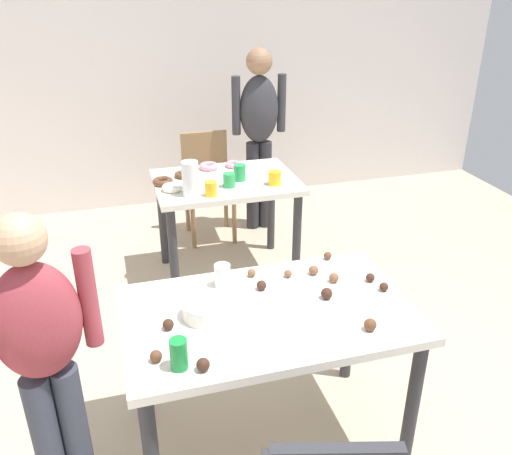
% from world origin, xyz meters
% --- Properties ---
extents(ground_plane, '(6.40, 6.40, 0.00)m').
position_xyz_m(ground_plane, '(0.00, 0.00, 0.00)').
color(ground_plane, tan).
extents(wall_back, '(6.40, 0.10, 2.60)m').
position_xyz_m(wall_back, '(0.00, 3.20, 1.30)').
color(wall_back, silver).
rests_on(wall_back, ground_plane).
extents(dining_table_near, '(1.24, 0.76, 0.75)m').
position_xyz_m(dining_table_near, '(-0.10, 0.03, 0.65)').
color(dining_table_near, silver).
rests_on(dining_table_near, ground_plane).
extents(dining_table_far, '(0.98, 0.71, 0.75)m').
position_xyz_m(dining_table_far, '(0.08, 1.63, 0.63)').
color(dining_table_far, silver).
rests_on(dining_table_far, ground_plane).
extents(chair_far_table, '(0.41, 0.41, 0.87)m').
position_xyz_m(chair_far_table, '(0.08, 2.35, 0.50)').
color(chair_far_table, olive).
rests_on(chair_far_table, ground_plane).
extents(person_girl_near, '(0.45, 0.28, 1.34)m').
position_xyz_m(person_girl_near, '(-1.00, -0.04, 0.79)').
color(person_girl_near, '#383D4C').
rests_on(person_girl_near, ground_plane).
extents(person_adult_far, '(0.45, 0.21, 1.53)m').
position_xyz_m(person_adult_far, '(0.54, 2.36, 0.92)').
color(person_adult_far, '#28282D').
rests_on(person_adult_far, ground_plane).
extents(mixing_bowl, '(0.21, 0.21, 0.07)m').
position_xyz_m(mixing_bowl, '(-0.36, 0.07, 0.79)').
color(mixing_bowl, white).
rests_on(mixing_bowl, dining_table_near).
extents(soda_can, '(0.07, 0.07, 0.12)m').
position_xyz_m(soda_can, '(-0.52, -0.23, 0.81)').
color(soda_can, '#198438').
rests_on(soda_can, dining_table_near).
extents(fork_near, '(0.17, 0.02, 0.01)m').
position_xyz_m(fork_near, '(-0.54, 0.17, 0.75)').
color(fork_near, silver).
rests_on(fork_near, dining_table_near).
extents(cup_near_0, '(0.07, 0.07, 0.11)m').
position_xyz_m(cup_near_0, '(-0.25, 0.28, 0.81)').
color(cup_near_0, white).
rests_on(cup_near_0, dining_table_near).
extents(cake_ball_0, '(0.04, 0.04, 0.04)m').
position_xyz_m(cake_ball_0, '(0.32, 0.38, 0.77)').
color(cake_ball_0, brown).
rests_on(cake_ball_0, dining_table_near).
extents(cake_ball_1, '(0.05, 0.05, 0.05)m').
position_xyz_m(cake_ball_1, '(0.19, 0.26, 0.77)').
color(cake_ball_1, brown).
rests_on(cake_ball_1, dining_table_near).
extents(cake_ball_2, '(0.04, 0.04, 0.04)m').
position_xyz_m(cake_ball_2, '(0.45, 0.04, 0.77)').
color(cake_ball_2, '#3D2319').
rests_on(cake_ball_2, dining_table_near).
extents(cake_ball_3, '(0.05, 0.05, 0.05)m').
position_xyz_m(cake_ball_3, '(0.25, -0.21, 0.78)').
color(cake_ball_3, brown).
rests_on(cake_ball_3, dining_table_near).
extents(cake_ball_4, '(0.04, 0.04, 0.04)m').
position_xyz_m(cake_ball_4, '(0.07, 0.27, 0.77)').
color(cake_ball_4, brown).
rests_on(cake_ball_4, dining_table_near).
extents(cake_ball_5, '(0.04, 0.04, 0.04)m').
position_xyz_m(cake_ball_5, '(0.42, 0.13, 0.77)').
color(cake_ball_5, '#3D2319').
rests_on(cake_ball_5, dining_table_near).
extents(cake_ball_6, '(0.05, 0.05, 0.05)m').
position_xyz_m(cake_ball_6, '(0.26, 0.17, 0.77)').
color(cake_ball_6, brown).
rests_on(cake_ball_6, dining_table_near).
extents(cake_ball_7, '(0.05, 0.05, 0.05)m').
position_xyz_m(cake_ball_7, '(-0.44, -0.27, 0.78)').
color(cake_ball_7, '#3D2319').
rests_on(cake_ball_7, dining_table_near).
extents(cake_ball_8, '(0.05, 0.05, 0.05)m').
position_xyz_m(cake_ball_8, '(-0.53, 0.02, 0.77)').
color(cake_ball_8, '#3D2319').
rests_on(cake_ball_8, dining_table_near).
extents(cake_ball_9, '(0.05, 0.05, 0.05)m').
position_xyz_m(cake_ball_9, '(-0.60, -0.17, 0.77)').
color(cake_ball_9, brown).
rests_on(cake_ball_9, dining_table_near).
extents(cake_ball_10, '(0.05, 0.05, 0.05)m').
position_xyz_m(cake_ball_10, '(-0.08, 0.20, 0.77)').
color(cake_ball_10, '#3D2319').
rests_on(cake_ball_10, dining_table_near).
extents(cake_ball_11, '(0.05, 0.05, 0.05)m').
position_xyz_m(cake_ball_11, '(0.17, 0.05, 0.78)').
color(cake_ball_11, '#3D2319').
rests_on(cake_ball_11, dining_table_near).
extents(cake_ball_12, '(0.04, 0.04, 0.04)m').
position_xyz_m(cake_ball_12, '(-0.10, 0.32, 0.77)').
color(cake_ball_12, brown).
rests_on(cake_ball_12, dining_table_near).
extents(pitcher_far, '(0.11, 0.11, 0.23)m').
position_xyz_m(pitcher_far, '(-0.20, 1.42, 0.86)').
color(pitcher_far, white).
rests_on(pitcher_far, dining_table_far).
extents(cup_far_0, '(0.08, 0.08, 0.10)m').
position_xyz_m(cup_far_0, '(-0.08, 1.37, 0.80)').
color(cup_far_0, yellow).
rests_on(cup_far_0, dining_table_far).
extents(cup_far_1, '(0.08, 0.08, 0.11)m').
position_xyz_m(cup_far_1, '(0.17, 1.59, 0.81)').
color(cup_far_1, green).
rests_on(cup_far_1, dining_table_far).
extents(cup_far_2, '(0.08, 0.08, 0.09)m').
position_xyz_m(cup_far_2, '(0.07, 1.49, 0.80)').
color(cup_far_2, green).
rests_on(cup_far_2, dining_table_far).
extents(cup_far_3, '(0.09, 0.09, 0.09)m').
position_xyz_m(cup_far_3, '(0.38, 1.45, 0.80)').
color(cup_far_3, yellow).
rests_on(cup_far_3, dining_table_far).
extents(donut_far_0, '(0.12, 0.12, 0.04)m').
position_xyz_m(donut_far_0, '(0.20, 1.88, 0.77)').
color(donut_far_0, pink).
rests_on(donut_far_0, dining_table_far).
extents(donut_far_1, '(0.14, 0.14, 0.04)m').
position_xyz_m(donut_far_1, '(-0.35, 1.66, 0.77)').
color(donut_far_1, brown).
rests_on(donut_far_1, dining_table_far).
extents(donut_far_2, '(0.12, 0.12, 0.04)m').
position_xyz_m(donut_far_2, '(-0.19, 1.76, 0.77)').
color(donut_far_2, brown).
rests_on(donut_far_2, dining_table_far).
extents(donut_far_3, '(0.14, 0.14, 0.04)m').
position_xyz_m(donut_far_3, '(0.01, 1.88, 0.77)').
color(donut_far_3, pink).
rests_on(donut_far_3, dining_table_far).
extents(donut_far_4, '(0.14, 0.14, 0.04)m').
position_xyz_m(donut_far_4, '(-0.30, 1.53, 0.77)').
color(donut_far_4, white).
rests_on(donut_far_4, dining_table_far).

